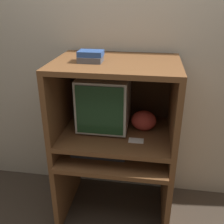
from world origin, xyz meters
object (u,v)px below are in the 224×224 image
crt_monitor (104,101)px  snack_bag (144,121)px  keyboard (99,153)px  mouse (133,155)px  book_stack (91,56)px

crt_monitor → snack_bag: crt_monitor is taller
keyboard → mouse: (0.27, 0.01, 0.00)m
mouse → book_stack: size_ratio=0.38×
book_stack → mouse: bearing=-9.9°
keyboard → mouse: bearing=2.1°
crt_monitor → book_stack: 0.41m
mouse → keyboard: bearing=-177.9°
keyboard → snack_bag: size_ratio=2.13×
crt_monitor → mouse: crt_monitor is taller
mouse → book_stack: (-0.33, 0.06, 0.74)m
snack_bag → book_stack: book_stack is taller
mouse → snack_bag: (0.06, 0.17, 0.22)m
keyboard → mouse: 0.27m
crt_monitor → keyboard: (-0.01, -0.20, -0.36)m
snack_bag → book_stack: 0.66m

